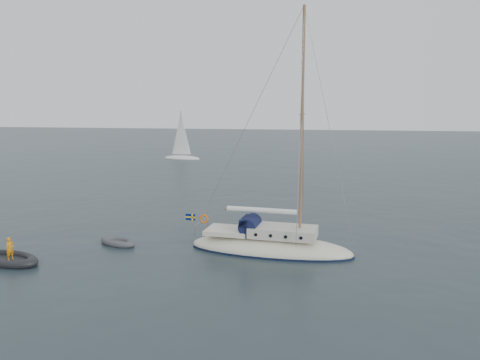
# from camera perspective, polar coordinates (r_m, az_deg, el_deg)

# --- Properties ---
(ground) EXTENTS (300.00, 300.00, 0.00)m
(ground) POSITION_cam_1_polar(r_m,az_deg,el_deg) (26.79, 1.73, -10.23)
(ground) COLOR black
(ground) RESTS_ON ground
(sailboat) EXTENTS (10.56, 3.16, 15.04)m
(sailboat) POSITION_cam_1_polar(r_m,az_deg,el_deg) (28.69, 3.74, -6.54)
(sailboat) COLOR beige
(sailboat) RESTS_ON ground
(dinghy) EXTENTS (2.75, 1.24, 0.39)m
(dinghy) POSITION_cam_1_polar(r_m,az_deg,el_deg) (31.33, -14.69, -7.32)
(dinghy) COLOR #49494E
(dinghy) RESTS_ON ground
(rib) EXTENTS (4.21, 1.91, 1.53)m
(rib) POSITION_cam_1_polar(r_m,az_deg,el_deg) (30.04, -26.45, -8.56)
(rib) COLOR black
(rib) RESTS_ON ground
(distant_yacht_c) EXTENTS (6.44, 3.43, 8.53)m
(distant_yacht_c) POSITION_cam_1_polar(r_m,az_deg,el_deg) (78.82, -7.18, 5.21)
(distant_yacht_c) COLOR silver
(distant_yacht_c) RESTS_ON ground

